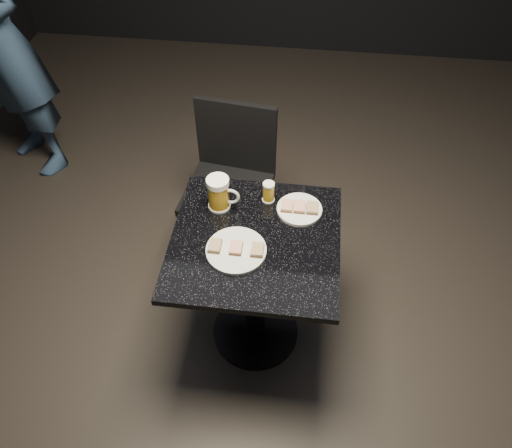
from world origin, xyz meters
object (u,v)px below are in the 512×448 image
object	(u,v)px
beer_mug	(219,193)
plate_large	(236,250)
plate_small	(299,209)
beer_tumbler	(269,192)
table	(255,274)
chair	(231,176)

from	to	relation	value
beer_mug	plate_large	bearing A→B (deg)	-66.14
plate_large	plate_small	bearing A→B (deg)	47.51
beer_mug	beer_tumbler	world-z (taller)	beer_mug
plate_small	table	size ratio (longest dim) A/B	0.26
beer_mug	beer_tumbler	size ratio (longest dim) A/B	1.61
table	beer_tumbler	world-z (taller)	beer_tumbler
plate_large	plate_small	world-z (taller)	same
chair	beer_tumbler	bearing A→B (deg)	-58.96
table	beer_mug	world-z (taller)	beer_mug
plate_small	beer_tumbler	bearing A→B (deg)	160.65
beer_mug	chair	bearing A→B (deg)	94.37
plate_small	beer_mug	world-z (taller)	beer_mug
plate_small	table	world-z (taller)	plate_small
plate_large	beer_tumbler	bearing A→B (deg)	72.49
plate_small	table	xyz separation A→B (m)	(-0.17, -0.19, -0.25)
table	chair	bearing A→B (deg)	108.49
table	chair	world-z (taller)	chair
plate_small	beer_tumbler	distance (m)	0.16
plate_large	plate_small	distance (m)	0.35
plate_large	table	xyz separation A→B (m)	(0.07, 0.08, -0.25)
beer_mug	beer_tumbler	distance (m)	0.22
plate_large	chair	size ratio (longest dim) A/B	0.28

